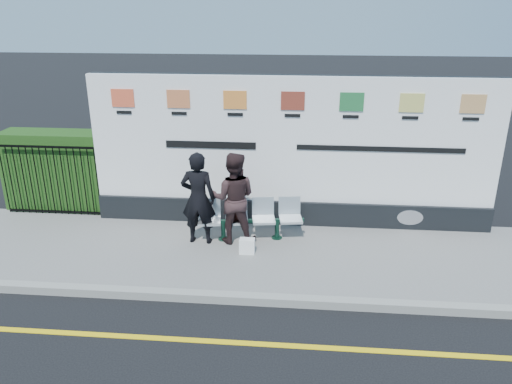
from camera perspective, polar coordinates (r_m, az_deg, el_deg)
ground at (r=7.21m, az=-1.17°, el=-16.92°), size 80.00×80.00×0.00m
pavement at (r=9.27m, az=0.52°, el=-7.13°), size 14.00×3.00×0.12m
kerb at (r=7.98m, az=-0.38°, el=-12.13°), size 14.00×0.18×0.14m
yellow_line at (r=7.21m, az=-1.17°, el=-16.90°), size 14.00×0.10×0.01m
billboard at (r=9.97m, az=4.05°, el=3.36°), size 8.00×0.30×3.00m
hedge at (r=11.76m, az=-21.53°, el=2.37°), size 2.35×0.70×1.70m
railing at (r=11.41m, az=-22.44°, el=1.26°), size 2.05×0.06×1.54m
bench at (r=9.62m, az=-0.67°, el=-4.21°), size 2.03×0.80×0.42m
woman_left at (r=9.31m, az=-6.61°, el=-0.71°), size 0.66×0.44×1.78m
woman_right at (r=9.30m, az=-2.58°, el=-0.69°), size 0.86×0.67×1.76m
handbag_brown at (r=9.48m, az=-2.24°, el=-2.42°), size 0.33×0.20×0.24m
carrier_bag_white at (r=9.13m, az=-1.02°, el=-6.19°), size 0.28×0.17×0.28m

